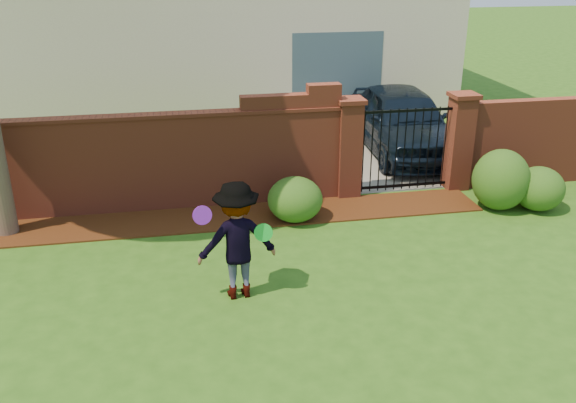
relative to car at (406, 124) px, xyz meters
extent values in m
cube|color=#295214|center=(-4.34, -6.10, -0.75)|extent=(80.00, 80.00, 0.01)
cube|color=#351809|center=(-5.29, -2.77, -0.73)|extent=(11.10, 1.08, 0.03)
cube|color=maroon|center=(-6.49, -2.10, 0.10)|extent=(8.70, 0.25, 1.70)
cube|color=maroon|center=(-3.04, -2.10, 1.10)|extent=(1.80, 0.25, 0.30)
cube|color=maroon|center=(-2.44, -2.10, 1.33)|extent=(0.60, 0.25, 0.16)
cube|color=maroon|center=(-6.49, -2.10, 0.98)|extent=(8.70, 0.31, 0.06)
cube|color=maroon|center=(2.26, -2.10, 0.10)|extent=(4.00, 0.25, 1.70)
cube|color=maroon|center=(-1.94, -2.10, 0.15)|extent=(0.42, 0.42, 1.80)
cube|color=maroon|center=(-1.94, -2.10, 1.09)|extent=(0.50, 0.50, 0.08)
cube|color=maroon|center=(0.26, -2.10, 0.15)|extent=(0.42, 0.42, 1.80)
cube|color=maroon|center=(0.26, -2.10, 1.09)|extent=(0.50, 0.50, 0.08)
cylinder|color=black|center=(-1.65, -2.10, 0.10)|extent=(0.02, 0.02, 1.60)
cylinder|color=black|center=(-1.49, -2.10, 0.10)|extent=(0.02, 0.02, 1.60)
cylinder|color=black|center=(-1.33, -2.10, 0.10)|extent=(0.02, 0.02, 1.60)
cylinder|color=black|center=(-1.16, -2.10, 0.10)|extent=(0.02, 0.02, 1.60)
cylinder|color=black|center=(-1.00, -2.10, 0.10)|extent=(0.02, 0.02, 1.60)
cylinder|color=black|center=(-0.84, -2.10, 0.10)|extent=(0.02, 0.02, 1.60)
cylinder|color=black|center=(-0.68, -2.10, 0.10)|extent=(0.02, 0.02, 1.60)
cylinder|color=black|center=(-0.52, -2.10, 0.10)|extent=(0.02, 0.02, 1.60)
cylinder|color=black|center=(-0.36, -2.10, 0.10)|extent=(0.02, 0.02, 1.60)
cylinder|color=black|center=(-0.19, -2.10, 0.10)|extent=(0.02, 0.02, 1.60)
cylinder|color=black|center=(-0.03, -2.10, 0.10)|extent=(0.02, 0.02, 1.60)
cube|color=black|center=(-0.84, -2.10, -0.63)|extent=(1.78, 0.03, 0.05)
cube|color=black|center=(-0.84, -2.10, 0.85)|extent=(1.78, 0.03, 0.05)
cube|color=slate|center=(-0.84, 1.90, -0.74)|extent=(3.20, 8.00, 0.01)
cube|color=#384C5B|center=(-0.84, 2.95, 0.45)|extent=(2.40, 0.12, 2.40)
imported|color=black|center=(0.00, 0.00, 0.00)|extent=(2.00, 4.48, 1.50)
ellipsoid|color=#1C4915|center=(-3.15, -3.07, -0.36)|extent=(0.95, 0.95, 0.78)
ellipsoid|color=#1C4915|center=(0.57, -3.23, -0.19)|extent=(1.01, 1.01, 1.11)
ellipsoid|color=#1C4915|center=(1.24, -3.40, -0.35)|extent=(0.90, 0.90, 0.80)
imported|color=gray|center=(-4.39, -5.39, 0.07)|extent=(1.11, 0.70, 1.64)
cylinder|color=purple|center=(-4.83, -5.58, 0.57)|extent=(0.25, 0.11, 0.24)
cylinder|color=green|center=(-4.06, -5.51, 0.23)|extent=(0.25, 0.09, 0.25)
camera|label=1|loc=(-5.08, -12.68, 3.67)|focal=38.54mm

